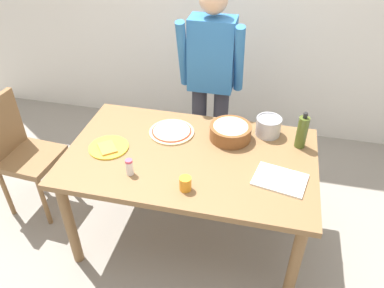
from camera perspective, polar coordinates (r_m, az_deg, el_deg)
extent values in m
plane|color=gray|center=(2.97, -0.22, -13.24)|extent=(8.00, 8.00, 0.00)
cube|color=brown|center=(2.45, -0.26, -1.99)|extent=(1.60, 0.96, 0.04)
cylinder|color=brown|center=(2.67, -17.84, -11.35)|extent=(0.07, 0.07, 0.72)
cylinder|color=brown|center=(2.42, 15.04, -17.27)|extent=(0.07, 0.07, 0.72)
cylinder|color=brown|center=(3.18, -11.28, -1.13)|extent=(0.07, 0.07, 0.72)
cylinder|color=brown|center=(2.98, 15.26, -4.93)|extent=(0.07, 0.07, 0.72)
cylinder|color=#2D2D38|center=(3.26, 1.05, 2.03)|extent=(0.12, 0.12, 0.85)
cylinder|color=#2D2D38|center=(3.23, 4.18, 1.62)|extent=(0.12, 0.12, 0.85)
cube|color=#2D6BAD|center=(2.90, 2.99, 13.27)|extent=(0.34, 0.20, 0.55)
cylinder|color=#2D6BAD|center=(2.90, -1.39, 13.28)|extent=(0.07, 0.21, 0.55)
cylinder|color=#2D6BAD|center=(2.83, 7.08, 12.43)|extent=(0.07, 0.21, 0.55)
sphere|color=tan|center=(2.77, 3.26, 20.80)|extent=(0.20, 0.20, 0.20)
cube|color=brown|center=(3.12, -23.04, -1.96)|extent=(0.43, 0.43, 0.05)
cube|color=brown|center=(3.10, -26.74, 2.33)|extent=(0.07, 0.38, 0.45)
cylinder|color=brown|center=(3.08, -21.28, -8.10)|extent=(0.04, 0.04, 0.45)
cylinder|color=brown|center=(3.27, -17.96, -4.23)|extent=(0.04, 0.04, 0.45)
cylinder|color=brown|center=(3.28, -26.08, -6.55)|extent=(0.04, 0.04, 0.45)
cylinder|color=brown|center=(3.46, -22.67, -3.01)|extent=(0.04, 0.04, 0.45)
cylinder|color=beige|center=(2.64, -3.06, 1.82)|extent=(0.31, 0.31, 0.01)
cylinder|color=#B22D1E|center=(2.64, -3.07, 1.97)|extent=(0.27, 0.27, 0.00)
cylinder|color=beige|center=(2.63, -3.07, 2.04)|extent=(0.26, 0.26, 0.00)
cylinder|color=gold|center=(2.55, -12.38, -0.50)|extent=(0.26, 0.26, 0.01)
cube|color=#CC8438|center=(2.53, -12.59, -0.55)|extent=(0.17, 0.17, 0.01)
cylinder|color=brown|center=(2.57, 5.77, 1.79)|extent=(0.28, 0.28, 0.10)
ellipsoid|color=beige|center=(2.55, 5.82, 2.53)|extent=(0.25, 0.25, 0.05)
cylinder|color=#47561E|center=(2.55, 16.16, 1.70)|extent=(0.07, 0.07, 0.22)
cylinder|color=black|center=(2.48, 16.65, 4.12)|extent=(0.03, 0.03, 0.04)
cylinder|color=#B7B7BC|center=(2.65, 11.37, 2.54)|extent=(0.17, 0.17, 0.12)
torus|color=#A5A5AD|center=(2.61, 11.53, 3.71)|extent=(0.17, 0.17, 0.01)
cylinder|color=orange|center=(2.17, -1.01, -5.96)|extent=(0.07, 0.07, 0.08)
cylinder|color=white|center=(2.30, -9.34, -3.57)|extent=(0.04, 0.04, 0.09)
cylinder|color=#D84C66|center=(2.27, -9.47, -2.54)|extent=(0.04, 0.04, 0.02)
cube|color=white|center=(2.31, 13.05, -5.22)|extent=(0.34, 0.28, 0.01)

